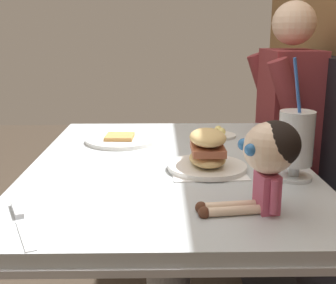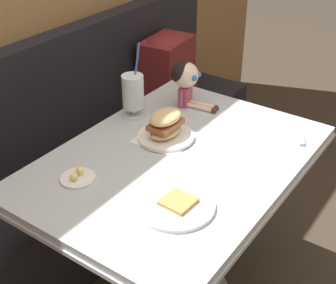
# 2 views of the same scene
# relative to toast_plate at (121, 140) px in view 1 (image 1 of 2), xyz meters

# --- Properties ---
(diner_table) EXTENTS (1.11, 0.81, 0.74)m
(diner_table) POSITION_rel_toast_plate_xyz_m (0.24, 0.16, -0.21)
(diner_table) COLOR #B2BCC1
(diner_table) RESTS_ON ground
(toast_plate) EXTENTS (0.25, 0.25, 0.03)m
(toast_plate) POSITION_rel_toast_plate_xyz_m (0.00, 0.00, 0.00)
(toast_plate) COLOR white
(toast_plate) RESTS_ON diner_table
(milkshake_glass) EXTENTS (0.10, 0.10, 0.32)m
(milkshake_glass) POSITION_rel_toast_plate_xyz_m (0.40, 0.48, 0.09)
(milkshake_glass) COLOR silver
(milkshake_glass) RESTS_ON diner_table
(sandwich_plate) EXTENTS (0.22, 0.22, 0.12)m
(sandwich_plate) POSITION_rel_toast_plate_xyz_m (0.32, 0.27, 0.04)
(sandwich_plate) COLOR white
(sandwich_plate) RESTS_ON diner_table
(butter_saucer) EXTENTS (0.12, 0.12, 0.04)m
(butter_saucer) POSITION_rel_toast_plate_xyz_m (-0.07, 0.35, 0.00)
(butter_saucer) COLOR white
(butter_saucer) RESTS_ON diner_table
(butter_knife) EXTENTS (0.22, 0.12, 0.01)m
(butter_knife) POSITION_rel_toast_plate_xyz_m (0.64, -0.16, -0.00)
(butter_knife) COLOR silver
(butter_knife) RESTS_ON diner_table
(seated_doll) EXTENTS (0.13, 0.22, 0.20)m
(seated_doll) POSITION_rel_toast_plate_xyz_m (0.61, 0.36, 0.12)
(seated_doll) COLOR #B74C6B
(seated_doll) RESTS_ON diner_table
(diner_patron) EXTENTS (0.55, 0.48, 0.81)m
(diner_patron) POSITION_rel_toast_plate_xyz_m (-0.67, 0.74, -0.01)
(diner_patron) COLOR maroon
(diner_patron) RESTS_ON booth_bench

